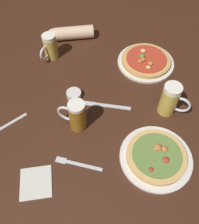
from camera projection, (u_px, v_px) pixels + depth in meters
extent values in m
cube|color=#3D2114|center=(100.00, 116.00, 1.16)|extent=(2.40, 2.40, 0.03)
cylinder|color=silver|center=(156.00, 158.00, 1.01)|extent=(0.30, 0.30, 0.01)
cylinder|color=tan|center=(156.00, 156.00, 1.00)|extent=(0.25, 0.25, 0.02)
cylinder|color=olive|center=(157.00, 155.00, 0.99)|extent=(0.20, 0.20, 0.01)
ellipsoid|color=#B73823|center=(151.00, 170.00, 0.94)|extent=(0.02, 0.02, 0.01)
ellipsoid|color=#C67038|center=(158.00, 147.00, 1.00)|extent=(0.03, 0.03, 0.02)
ellipsoid|color=#C67038|center=(156.00, 149.00, 1.00)|extent=(0.02, 0.02, 0.01)
ellipsoid|color=#C67038|center=(165.00, 149.00, 0.99)|extent=(0.03, 0.03, 0.01)
ellipsoid|color=#B73823|center=(166.00, 160.00, 0.96)|extent=(0.03, 0.03, 0.01)
cylinder|color=silver|center=(146.00, 62.00, 1.34)|extent=(0.31, 0.31, 0.01)
cylinder|color=tan|center=(146.00, 60.00, 1.33)|extent=(0.26, 0.26, 0.02)
cylinder|color=#B73823|center=(146.00, 59.00, 1.32)|extent=(0.22, 0.22, 0.01)
ellipsoid|color=#C67038|center=(140.00, 61.00, 1.29)|extent=(0.02, 0.02, 0.01)
ellipsoid|color=olive|center=(142.00, 56.00, 1.31)|extent=(0.03, 0.03, 0.01)
ellipsoid|color=#DBC67A|center=(143.00, 51.00, 1.34)|extent=(0.03, 0.03, 0.01)
ellipsoid|color=#C67038|center=(151.00, 63.00, 1.28)|extent=(0.03, 0.03, 0.01)
ellipsoid|color=#C67038|center=(143.00, 59.00, 1.30)|extent=(0.02, 0.02, 0.01)
ellipsoid|color=#DBC67A|center=(148.00, 67.00, 1.27)|extent=(0.02, 0.02, 0.01)
cylinder|color=gold|center=(51.00, 48.00, 1.32)|extent=(0.07, 0.07, 0.12)
cylinder|color=white|center=(49.00, 37.00, 1.27)|extent=(0.07, 0.07, 0.02)
torus|color=silver|center=(45.00, 53.00, 1.30)|extent=(0.06, 0.07, 0.08)
cylinder|color=#9E6619|center=(78.00, 117.00, 1.05)|extent=(0.07, 0.07, 0.14)
cylinder|color=white|center=(76.00, 106.00, 0.99)|extent=(0.07, 0.07, 0.01)
torus|color=silver|center=(67.00, 114.00, 1.06)|extent=(0.09, 0.05, 0.09)
cylinder|color=gold|center=(169.00, 101.00, 1.10)|extent=(0.08, 0.08, 0.14)
cylinder|color=white|center=(173.00, 89.00, 1.03)|extent=(0.08, 0.08, 0.02)
torus|color=silver|center=(180.00, 105.00, 1.09)|extent=(0.09, 0.05, 0.09)
cylinder|color=silver|center=(74.00, 94.00, 1.19)|extent=(0.07, 0.07, 0.03)
cube|color=silver|center=(36.00, 183.00, 0.95)|extent=(0.13, 0.14, 0.01)
cube|color=silver|center=(83.00, 165.00, 0.99)|extent=(0.16, 0.06, 0.01)
cube|color=silver|center=(61.00, 160.00, 1.01)|extent=(0.05, 0.04, 0.00)
cube|color=silver|center=(112.00, 106.00, 1.17)|extent=(0.18, 0.06, 0.01)
cube|color=silver|center=(90.00, 103.00, 1.18)|extent=(0.06, 0.04, 0.00)
cube|color=silver|center=(10.00, 123.00, 1.11)|extent=(0.14, 0.10, 0.01)
cylinder|color=beige|center=(74.00, 33.00, 1.44)|extent=(0.23, 0.09, 0.07)
ellipsoid|color=beige|center=(55.00, 34.00, 1.43)|extent=(0.10, 0.08, 0.07)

